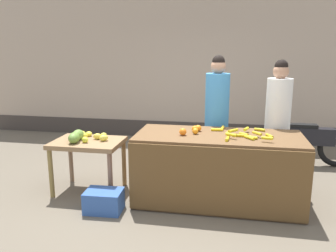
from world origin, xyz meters
The scene contains 12 objects.
ground_plane centered at (0.00, 0.00, 0.00)m, with size 24.00×24.00×0.00m, color #665B4C.
market_wall_back centered at (0.00, 3.17, 1.48)m, with size 9.94×0.23×3.02m.
fruit_stall_counter centered at (0.44, -0.01, 0.44)m, with size 2.06×0.92×0.88m.
side_table_wooden centered at (-1.30, 0.00, 0.61)m, with size 0.91×0.67×0.72m.
banana_bunch_pile centered at (0.71, 0.00, 0.91)m, with size 0.76×0.71×0.07m.
orange_pile centered at (0.10, 0.02, 0.92)m, with size 0.25×0.33×0.09m.
mango_papaya_pile centered at (-1.38, -0.01, 0.78)m, with size 0.50×0.55×0.14m.
vendor_woman_blue_shirt centered at (0.38, 0.70, 0.93)m, with size 0.34×0.34×1.84m.
vendor_woman_white_shirt centered at (1.21, 0.66, 0.90)m, with size 0.34×0.34×1.78m.
parked_motorcycle centered at (1.87, 1.67, 0.40)m, with size 1.60×0.18×0.88m.
produce_crate centered at (-0.89, -0.54, 0.13)m, with size 0.44×0.32×0.26m, color #3359A5.
produce_sack centered at (-0.60, 0.85, 0.26)m, with size 0.36×0.30×0.53m, color tan.
Camera 1 is at (0.55, -4.13, 1.92)m, focal length 36.29 mm.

